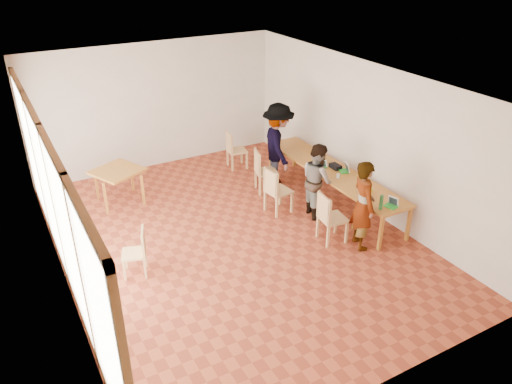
# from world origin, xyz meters

# --- Properties ---
(ground) EXTENTS (8.00, 8.00, 0.00)m
(ground) POSITION_xyz_m (0.00, 0.00, 0.00)
(ground) COLOR #9F4326
(ground) RESTS_ON ground
(wall_back) EXTENTS (6.00, 0.10, 3.00)m
(wall_back) POSITION_xyz_m (0.00, 4.00, 1.50)
(wall_back) COLOR beige
(wall_back) RESTS_ON ground
(wall_front) EXTENTS (6.00, 0.10, 3.00)m
(wall_front) POSITION_xyz_m (0.00, -4.00, 1.50)
(wall_front) COLOR beige
(wall_front) RESTS_ON ground
(wall_right) EXTENTS (0.10, 8.00, 3.00)m
(wall_right) POSITION_xyz_m (3.00, 0.00, 1.50)
(wall_right) COLOR beige
(wall_right) RESTS_ON ground
(window_wall) EXTENTS (0.10, 8.00, 3.00)m
(window_wall) POSITION_xyz_m (-2.96, 0.00, 1.50)
(window_wall) COLOR white
(window_wall) RESTS_ON ground
(ceiling) EXTENTS (6.00, 8.00, 0.04)m
(ceiling) POSITION_xyz_m (0.00, 0.00, 3.02)
(ceiling) COLOR white
(ceiling) RESTS_ON wall_back
(communal_table) EXTENTS (0.80, 4.00, 0.75)m
(communal_table) POSITION_xyz_m (2.50, 0.30, 0.70)
(communal_table) COLOR #BA7629
(communal_table) RESTS_ON ground
(side_table) EXTENTS (0.90, 0.90, 0.75)m
(side_table) POSITION_xyz_m (-1.44, 2.49, 0.67)
(side_table) COLOR #BA7629
(side_table) RESTS_ON ground
(chair_near) EXTENTS (0.51, 0.51, 0.52)m
(chair_near) POSITION_xyz_m (1.50, -0.94, 0.60)
(chair_near) COLOR tan
(chair_near) RESTS_ON ground
(chair_mid) EXTENTS (0.51, 0.51, 0.52)m
(chair_mid) POSITION_xyz_m (1.20, 0.47, 0.60)
(chair_mid) COLOR tan
(chair_mid) RESTS_ON ground
(chair_far) EXTENTS (0.56, 0.56, 0.52)m
(chair_far) POSITION_xyz_m (1.46, 1.45, 0.60)
(chair_far) COLOR tan
(chair_far) RESTS_ON ground
(chair_empty) EXTENTS (0.49, 0.49, 0.49)m
(chair_empty) POSITION_xyz_m (1.48, 2.88, 0.57)
(chair_empty) COLOR tan
(chair_empty) RESTS_ON ground
(chair_spare) EXTENTS (0.50, 0.50, 0.45)m
(chair_spare) POSITION_xyz_m (-1.84, -0.21, 0.52)
(chair_spare) COLOR tan
(chair_spare) RESTS_ON ground
(person_near) EXTENTS (0.56, 0.70, 1.70)m
(person_near) POSITION_xyz_m (1.94, -1.34, 0.85)
(person_near) COLOR gray
(person_near) RESTS_ON ground
(person_mid) EXTENTS (0.72, 0.85, 1.53)m
(person_mid) POSITION_xyz_m (1.93, 0.03, 0.77)
(person_mid) COLOR gray
(person_mid) RESTS_ON ground
(person_far) EXTENTS (1.04, 1.39, 1.91)m
(person_far) POSITION_xyz_m (1.95, 1.58, 0.96)
(person_far) COLOR gray
(person_far) RESTS_ON ground
(laptop_near) EXTENTS (0.24, 0.26, 0.19)m
(laptop_near) POSITION_xyz_m (2.49, -1.49, 0.80)
(laptop_near) COLOR green
(laptop_near) RESTS_ON communal_table
(laptop_mid) EXTENTS (0.26, 0.28, 0.19)m
(laptop_mid) POSITION_xyz_m (2.69, 0.10, 0.80)
(laptop_mid) COLOR green
(laptop_mid) RESTS_ON communal_table
(laptop_far) EXTENTS (0.22, 0.24, 0.18)m
(laptop_far) POSITION_xyz_m (2.40, 0.53, 0.80)
(laptop_far) COLOR green
(laptop_far) RESTS_ON communal_table
(yellow_mug) EXTENTS (0.15, 0.15, 0.10)m
(yellow_mug) POSITION_xyz_m (2.47, -0.91, 0.80)
(yellow_mug) COLOR gold
(yellow_mug) RESTS_ON communal_table
(green_bottle) EXTENTS (0.07, 0.07, 0.28)m
(green_bottle) POSITION_xyz_m (2.24, -1.47, 0.89)
(green_bottle) COLOR #1F6837
(green_bottle) RESTS_ON communal_table
(clear_glass) EXTENTS (0.07, 0.07, 0.09)m
(clear_glass) POSITION_xyz_m (2.36, -0.07, 0.80)
(clear_glass) COLOR silver
(clear_glass) RESTS_ON communal_table
(condiment_cup) EXTENTS (0.08, 0.08, 0.06)m
(condiment_cup) POSITION_xyz_m (2.72, 1.24, 0.78)
(condiment_cup) COLOR white
(condiment_cup) RESTS_ON communal_table
(pink_phone) EXTENTS (0.05, 0.10, 0.01)m
(pink_phone) POSITION_xyz_m (2.38, 0.61, 0.76)
(pink_phone) COLOR #D83785
(pink_phone) RESTS_ON communal_table
(black_pouch) EXTENTS (0.16, 0.26, 0.09)m
(black_pouch) POSITION_xyz_m (2.60, 0.33, 0.80)
(black_pouch) COLOR black
(black_pouch) RESTS_ON communal_table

